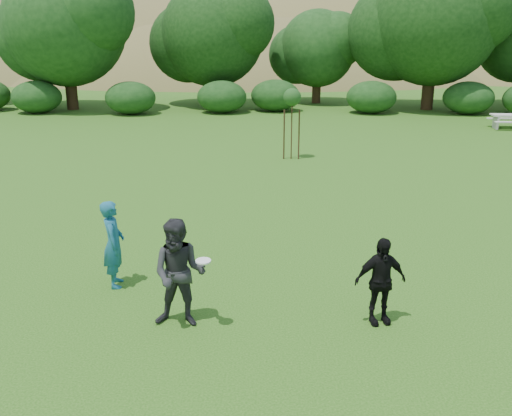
% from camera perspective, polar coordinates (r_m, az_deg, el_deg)
% --- Properties ---
extents(ground, '(120.00, 120.00, 0.00)m').
position_cam_1_polar(ground, '(11.04, -0.70, -10.23)').
color(ground, '#19470C').
rests_on(ground, ground).
extents(player_teal, '(0.58, 0.75, 1.84)m').
position_cam_1_polar(player_teal, '(12.05, -14.06, -3.51)').
color(player_teal, '#195873').
rests_on(player_teal, ground).
extents(player_grey, '(1.02, 0.81, 2.00)m').
position_cam_1_polar(player_grey, '(10.23, -7.67, -6.52)').
color(player_grey, '#29292B').
rests_on(player_grey, ground).
extents(player_black, '(1.03, 0.63, 1.64)m').
position_cam_1_polar(player_black, '(10.53, 12.32, -7.14)').
color(player_black, black).
rests_on(player_black, ground).
extents(frisbee, '(0.27, 0.27, 0.04)m').
position_cam_1_polar(frisbee, '(9.89, -5.30, -5.29)').
color(frisbee, white).
rests_on(frisbee, ground).
extents(sapling, '(0.70, 0.70, 2.85)m').
position_cam_1_polar(sapling, '(23.00, 3.64, 10.82)').
color(sapling, '#3E2718').
rests_on(sapling, ground).
extents(picnic_table, '(1.80, 1.48, 0.76)m').
position_cam_1_polar(picnic_table, '(33.14, 23.95, 8.15)').
color(picnic_table, '#BAB5AB').
rests_on(picnic_table, ground).
extents(hillside, '(150.00, 72.00, 52.00)m').
position_cam_1_polar(hillside, '(80.05, 1.69, 5.36)').
color(hillside, olive).
rests_on(hillside, ground).
extents(tree_row, '(53.92, 10.38, 9.62)m').
position_cam_1_polar(tree_row, '(38.51, 6.81, 17.17)').
color(tree_row, '#3A2616').
rests_on(tree_row, ground).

